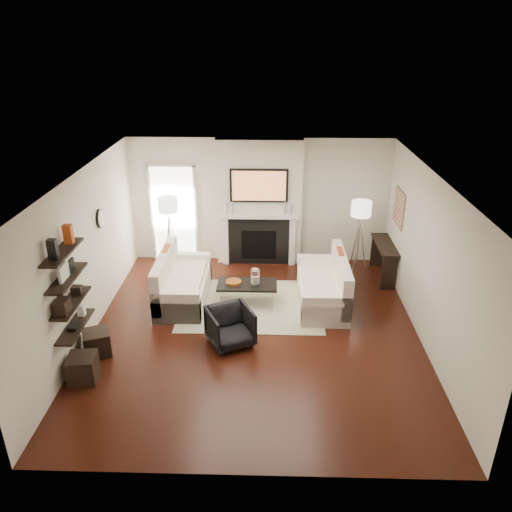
{
  "coord_description": "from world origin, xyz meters",
  "views": [
    {
      "loc": [
        0.22,
        -7.19,
        4.68
      ],
      "look_at": [
        0.0,
        0.6,
        1.15
      ],
      "focal_mm": 35.0,
      "sensor_mm": 36.0,
      "label": 1
    }
  ],
  "objects_px": {
    "armchair": "(230,325)",
    "loveseat_left_base": "(184,290)",
    "lamp_right_shade": "(361,209)",
    "ottoman_near": "(97,343)",
    "lamp_left_shade": "(168,205)",
    "coffee_table": "(247,285)",
    "loveseat_right_base": "(322,293)"
  },
  "relations": [
    {
      "from": "ottoman_near",
      "to": "lamp_right_shade",
      "type": "bearing_deg",
      "value": 33.32
    },
    {
      "from": "coffee_table",
      "to": "loveseat_left_base",
      "type": "bearing_deg",
      "value": 174.29
    },
    {
      "from": "lamp_left_shade",
      "to": "ottoman_near",
      "type": "bearing_deg",
      "value": -101.29
    },
    {
      "from": "coffee_table",
      "to": "ottoman_near",
      "type": "distance_m",
      "value": 2.84
    },
    {
      "from": "ottoman_near",
      "to": "armchair",
      "type": "bearing_deg",
      "value": 9.55
    },
    {
      "from": "lamp_left_shade",
      "to": "ottoman_near",
      "type": "xyz_separation_m",
      "value": [
        -0.62,
        -3.11,
        -1.25
      ]
    },
    {
      "from": "lamp_left_shade",
      "to": "ottoman_near",
      "type": "distance_m",
      "value": 3.4
    },
    {
      "from": "loveseat_right_base",
      "to": "ottoman_near",
      "type": "bearing_deg",
      "value": -154.89
    },
    {
      "from": "armchair",
      "to": "loveseat_left_base",
      "type": "bearing_deg",
      "value": 99.14
    },
    {
      "from": "loveseat_left_base",
      "to": "lamp_left_shade",
      "type": "xyz_separation_m",
      "value": [
        -0.47,
        1.33,
        1.24
      ]
    },
    {
      "from": "loveseat_left_base",
      "to": "lamp_left_shade",
      "type": "relative_size",
      "value": 4.5
    },
    {
      "from": "lamp_left_shade",
      "to": "armchair",
      "type": "bearing_deg",
      "value": -62.09
    },
    {
      "from": "loveseat_right_base",
      "to": "lamp_right_shade",
      "type": "bearing_deg",
      "value": 56.19
    },
    {
      "from": "ottoman_near",
      "to": "lamp_left_shade",
      "type": "bearing_deg",
      "value": 78.71
    },
    {
      "from": "loveseat_right_base",
      "to": "coffee_table",
      "type": "distance_m",
      "value": 1.41
    },
    {
      "from": "armchair",
      "to": "lamp_right_shade",
      "type": "bearing_deg",
      "value": 21.46
    },
    {
      "from": "loveseat_left_base",
      "to": "armchair",
      "type": "bearing_deg",
      "value": -55.27
    },
    {
      "from": "armchair",
      "to": "lamp_left_shade",
      "type": "relative_size",
      "value": 1.73
    },
    {
      "from": "armchair",
      "to": "lamp_left_shade",
      "type": "bearing_deg",
      "value": 92.32
    },
    {
      "from": "armchair",
      "to": "lamp_left_shade",
      "type": "distance_m",
      "value": 3.31
    },
    {
      "from": "ottoman_near",
      "to": "loveseat_left_base",
      "type": "bearing_deg",
      "value": 58.54
    },
    {
      "from": "coffee_table",
      "to": "lamp_left_shade",
      "type": "distance_m",
      "value": 2.45
    },
    {
      "from": "loveseat_left_base",
      "to": "loveseat_right_base",
      "type": "height_order",
      "value": "same"
    },
    {
      "from": "loveseat_left_base",
      "to": "coffee_table",
      "type": "bearing_deg",
      "value": -5.71
    },
    {
      "from": "loveseat_right_base",
      "to": "ottoman_near",
      "type": "height_order",
      "value": "loveseat_right_base"
    },
    {
      "from": "loveseat_right_base",
      "to": "lamp_left_shade",
      "type": "distance_m",
      "value": 3.58
    },
    {
      "from": "lamp_right_shade",
      "to": "ottoman_near",
      "type": "bearing_deg",
      "value": -146.68
    },
    {
      "from": "loveseat_right_base",
      "to": "loveseat_left_base",
      "type": "bearing_deg",
      "value": 178.87
    },
    {
      "from": "lamp_left_shade",
      "to": "lamp_right_shade",
      "type": "height_order",
      "value": "same"
    },
    {
      "from": "lamp_right_shade",
      "to": "coffee_table",
      "type": "bearing_deg",
      "value": -149.46
    },
    {
      "from": "armchair",
      "to": "lamp_right_shade",
      "type": "distance_m",
      "value": 3.75
    },
    {
      "from": "loveseat_left_base",
      "to": "coffee_table",
      "type": "height_order",
      "value": "same"
    }
  ]
}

